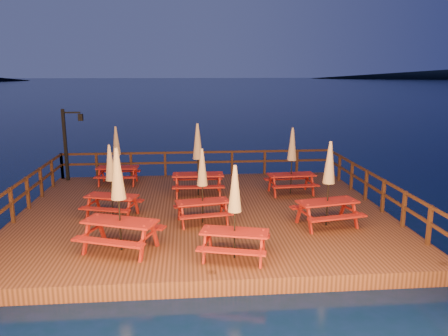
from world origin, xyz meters
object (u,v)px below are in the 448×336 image
Objects in this scene: picnic_table_0 at (329,183)px; picnic_table_1 at (119,198)px; lamp_post at (69,138)px; picnic_table_2 at (202,185)px.

picnic_table_0 is 0.95× the size of picnic_table_1.
picnic_table_1 is (3.14, -7.67, -0.39)m from lamp_post.
picnic_table_0 is at bearing -18.71° from picnic_table_2.
lamp_post is 1.31× the size of picnic_table_2.
picnic_table_2 is (5.32, -5.76, -0.60)m from lamp_post.
lamp_post is at bearing 133.06° from picnic_table_1.
lamp_post is 8.30m from picnic_table_1.
picnic_table_1 reaches higher than picnic_table_0.
lamp_post is 11.02m from picnic_table_0.
lamp_post is 1.11× the size of picnic_table_1.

